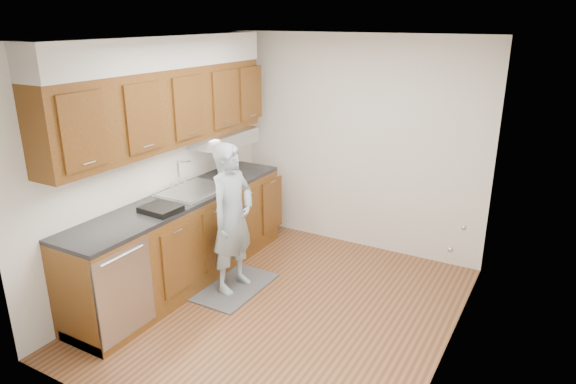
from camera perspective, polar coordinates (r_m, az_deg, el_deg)
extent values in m
plane|color=brown|center=(5.06, -0.42, -12.88)|extent=(3.50, 3.50, 0.00)
plane|color=white|center=(4.30, -0.50, 16.72)|extent=(3.50, 3.50, 0.00)
cube|color=silver|center=(5.40, -14.40, 3.13)|extent=(0.02, 3.50, 2.50)
cube|color=silver|center=(4.04, 18.36, -2.64)|extent=(0.02, 3.50, 2.50)
cube|color=silver|center=(6.05, 7.89, 5.22)|extent=(3.00, 0.02, 2.50)
cube|color=brown|center=(5.48, -11.43, -5.34)|extent=(0.60, 2.80, 0.90)
cube|color=black|center=(5.31, -11.88, -0.68)|extent=(0.63, 2.80, 0.04)
cube|color=#B2B2B7|center=(5.45, -10.37, -0.39)|extent=(0.48, 0.68, 0.14)
cube|color=#B2B2B7|center=(5.44, -10.40, 0.15)|extent=(0.52, 0.72, 0.01)
cube|color=#B2B2B7|center=(4.58, -17.64, -10.62)|extent=(0.03, 0.60, 0.80)
cube|color=brown|center=(5.17, -13.58, 9.05)|extent=(0.33, 2.80, 0.75)
cube|color=silver|center=(5.11, -14.04, 14.85)|extent=(0.35, 2.80, 0.30)
cube|color=#A5A5AA|center=(5.85, -7.13, 6.01)|extent=(0.46, 0.75, 0.16)
cube|color=white|center=(4.39, 18.72, -4.07)|extent=(0.02, 1.22, 2.05)
cube|color=slate|center=(5.43, -5.91, -10.46)|extent=(0.53, 0.91, 0.02)
imported|color=#91A5B0|center=(5.06, -6.24, -1.85)|extent=(0.45, 0.64, 1.72)
imported|color=#B4BFC4|center=(5.87, -7.39, 2.94)|extent=(0.13, 0.13, 0.25)
imported|color=#B4BFC4|center=(5.85, -7.05, 2.65)|extent=(0.13, 0.13, 0.20)
imported|color=#B4BFC4|center=(5.87, -6.81, 2.46)|extent=(0.16, 0.16, 0.15)
cylinder|color=#AA1D21|center=(5.68, -6.09, 1.82)|extent=(0.08, 0.08, 0.13)
cube|color=black|center=(4.92, -13.97, -1.84)|extent=(0.35, 0.30, 0.05)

